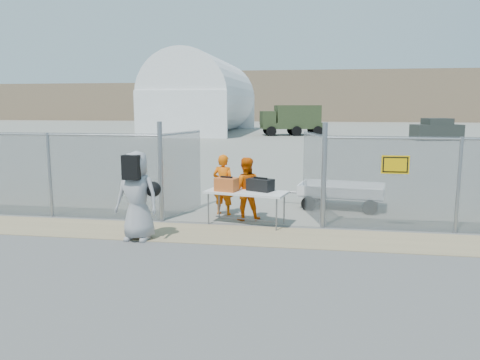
% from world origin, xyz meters
% --- Properties ---
extents(ground, '(160.00, 160.00, 0.00)m').
position_xyz_m(ground, '(0.00, 0.00, 0.00)').
color(ground, '#5B5B5B').
extents(tarmac_inside, '(160.00, 80.00, 0.01)m').
position_xyz_m(tarmac_inside, '(0.00, 42.00, 0.01)').
color(tarmac_inside, gray).
rests_on(tarmac_inside, ground).
extents(dirt_strip, '(44.00, 1.60, 0.01)m').
position_xyz_m(dirt_strip, '(0.00, 1.00, 0.01)').
color(dirt_strip, '#998761').
rests_on(dirt_strip, ground).
extents(distant_hills, '(140.00, 6.00, 9.00)m').
position_xyz_m(distant_hills, '(5.00, 78.00, 4.50)').
color(distant_hills, '#7F684F').
rests_on(distant_hills, ground).
extents(chain_link_fence, '(40.00, 0.20, 2.20)m').
position_xyz_m(chain_link_fence, '(0.00, 2.00, 1.10)').
color(chain_link_fence, gray).
rests_on(chain_link_fence, ground).
extents(quonset_hangar, '(9.00, 18.00, 8.00)m').
position_xyz_m(quonset_hangar, '(-10.00, 40.00, 4.00)').
color(quonset_hangar, white).
rests_on(quonset_hangar, ground).
extents(folding_table, '(2.08, 1.20, 0.83)m').
position_xyz_m(folding_table, '(0.15, 2.01, 0.41)').
color(folding_table, silver).
rests_on(folding_table, ground).
extents(orange_bag, '(0.59, 0.47, 0.32)m').
position_xyz_m(orange_bag, '(-0.32, 1.94, 0.99)').
color(orange_bag, '#D56126').
rests_on(orange_bag, folding_table).
extents(black_duffel, '(0.71, 0.58, 0.30)m').
position_xyz_m(black_duffel, '(0.49, 2.10, 0.98)').
color(black_duffel, black).
rests_on(black_duffel, folding_table).
extents(security_worker_left, '(0.66, 0.50, 1.62)m').
position_xyz_m(security_worker_left, '(-0.59, 2.91, 0.81)').
color(security_worker_left, '#EF6106').
rests_on(security_worker_left, ground).
extents(security_worker_right, '(0.86, 0.72, 1.60)m').
position_xyz_m(security_worker_right, '(0.07, 2.45, 0.80)').
color(security_worker_right, '#EF6106').
rests_on(security_worker_right, ground).
extents(visitor, '(0.99, 0.68, 1.94)m').
position_xyz_m(visitor, '(-1.98, 0.34, 0.97)').
color(visitor, gray).
rests_on(visitor, ground).
extents(utility_trailer, '(3.23, 2.02, 0.73)m').
position_xyz_m(utility_trailer, '(2.56, 4.29, 0.37)').
color(utility_trailer, silver).
rests_on(utility_trailer, ground).
extents(military_truck, '(6.44, 3.68, 2.90)m').
position_xyz_m(military_truck, '(-0.45, 36.74, 1.45)').
color(military_truck, '#314022').
rests_on(military_truck, ground).
extents(parked_vehicle_near, '(4.27, 2.76, 1.78)m').
position_xyz_m(parked_vehicle_near, '(11.73, 32.12, 0.89)').
color(parked_vehicle_near, '#2A2F2B').
rests_on(parked_vehicle_near, ground).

